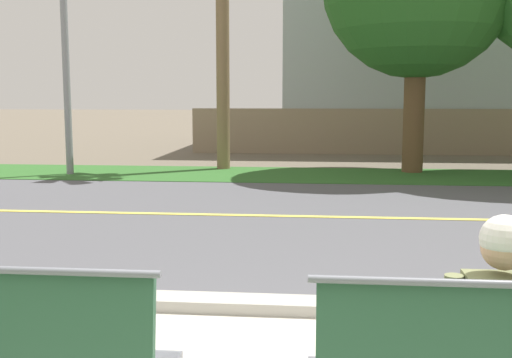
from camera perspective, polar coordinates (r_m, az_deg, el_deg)
name	(u,v)px	position (r m, az deg, el deg)	size (l,w,h in m)	color
ground_plane	(295,200)	(10.79, 3.64, -1.94)	(140.00, 140.00, 0.00)	#665B4C
curb_edge	(271,305)	(5.29, 1.41, -11.50)	(44.00, 0.30, 0.11)	#ADA89E
street_asphalt	(292,216)	(9.32, 3.31, -3.44)	(52.00, 8.00, 0.01)	#515156
road_centre_line	(292,216)	(9.32, 3.31, -3.41)	(48.00, 0.14, 0.01)	#E0CC4C
far_verge_grass	(301,175)	(14.20, 4.13, 0.39)	(48.00, 2.80, 0.02)	#2D6026
seated_person_olive	(494,329)	(3.29, 20.94, -12.69)	(0.52, 0.68, 1.25)	black
garden_wall	(402,132)	(19.69, 13.20, 4.24)	(13.00, 0.36, 1.40)	gray
house_across_street	(468,38)	(23.36, 18.83, 12.16)	(13.53, 6.91, 7.52)	#A3ADB2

